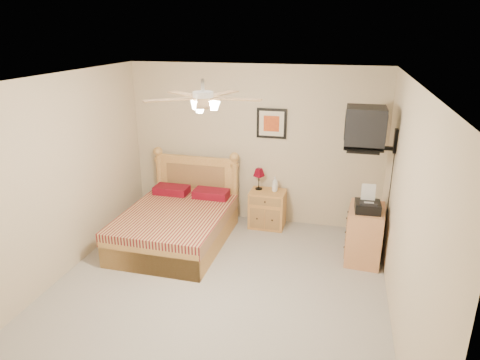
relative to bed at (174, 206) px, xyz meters
name	(u,v)px	position (x,y,z in m)	size (l,w,h in m)	color
floor	(214,295)	(0.93, -1.12, -0.59)	(4.50, 4.50, 0.00)	gray
ceiling	(209,81)	(0.93, -1.12, 1.91)	(4.00, 4.50, 0.04)	white
wall_back	(254,145)	(0.93, 1.13, 0.66)	(4.00, 0.04, 2.50)	#C7B392
wall_front	(102,331)	(0.93, -3.37, 0.66)	(4.00, 0.04, 2.50)	#C7B392
wall_left	(52,183)	(-1.07, -1.12, 0.66)	(0.04, 4.50, 2.50)	#C7B392
wall_right	(405,215)	(2.93, -1.12, 0.66)	(0.04, 4.50, 2.50)	#C7B392
bed	(174,206)	(0.00, 0.00, 0.00)	(1.39, 1.83, 1.18)	#B67C39
nightstand	(267,209)	(1.20, 0.88, -0.30)	(0.55, 0.41, 0.59)	#C18C3A
table_lamp	(259,179)	(1.04, 0.95, 0.17)	(0.19, 0.19, 0.34)	#620313
lotion_bottle	(275,184)	(1.30, 0.92, 0.12)	(0.09, 0.09, 0.24)	white
framed_picture	(272,123)	(1.20, 1.11, 1.03)	(0.46, 0.04, 0.46)	black
dresser	(365,234)	(2.66, 0.17, -0.21)	(0.45, 0.64, 0.76)	#C57945
fax_machine	(368,199)	(2.65, 0.06, 0.34)	(0.32, 0.34, 0.34)	black
magazine_lower	(363,201)	(2.61, 0.36, 0.18)	(0.21, 0.28, 0.03)	#AAA289
magazine_upper	(365,199)	(2.62, 0.40, 0.20)	(0.17, 0.24, 0.02)	tan
wall_tv	(377,129)	(2.68, 0.22, 1.22)	(0.56, 0.46, 0.58)	black
ceiling_fan	(203,98)	(0.93, -1.32, 1.77)	(1.14, 1.14, 0.28)	white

